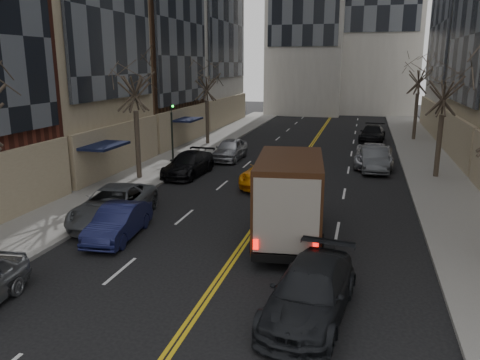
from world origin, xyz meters
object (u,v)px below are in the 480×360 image
(ups_truck, at_px, (290,198))
(pedestrian, at_px, (316,199))
(taxi, at_px, (269,173))
(observer_sedan, at_px, (310,292))

(ups_truck, xyz_separation_m, pedestrian, (0.74, 3.30, -0.90))
(taxi, bearing_deg, observer_sedan, -71.00)
(observer_sedan, relative_size, pedestrian, 3.01)
(observer_sedan, xyz_separation_m, pedestrian, (-0.76, 8.90, 0.14))
(observer_sedan, distance_m, taxi, 14.64)
(ups_truck, height_order, taxi, ups_truck)
(ups_truck, relative_size, taxi, 1.24)
(observer_sedan, xyz_separation_m, taxi, (-4.04, 14.07, 0.01))
(observer_sedan, relative_size, taxi, 0.98)
(ups_truck, height_order, observer_sedan, ups_truck)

